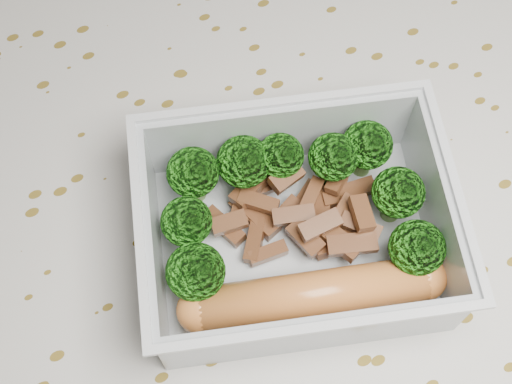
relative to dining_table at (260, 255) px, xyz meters
name	(u,v)px	position (x,y,z in m)	size (l,w,h in m)	color
dining_table	(260,255)	(0.00, 0.00, 0.00)	(1.40, 0.90, 0.75)	brown
tablecloth	(261,231)	(0.00, 0.00, 0.05)	(1.46, 0.96, 0.19)	silver
lunch_container	(296,234)	(0.01, -0.03, 0.11)	(0.23, 0.21, 0.07)	silver
broccoli_florets	(290,195)	(0.01, -0.01, 0.13)	(0.17, 0.14, 0.05)	#608C3F
meat_pile	(300,214)	(0.02, -0.02, 0.11)	(0.12, 0.09, 0.03)	brown
sausage	(313,294)	(0.00, -0.07, 0.11)	(0.17, 0.07, 0.03)	orange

